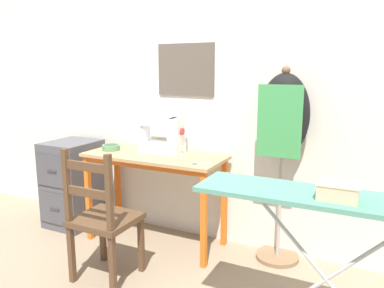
% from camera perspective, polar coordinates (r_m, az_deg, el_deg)
% --- Properties ---
extents(ground_plane, '(14.00, 14.00, 0.00)m').
position_cam_1_polar(ground_plane, '(3.06, -7.93, -16.20)').
color(ground_plane, gray).
extents(wall_back, '(10.00, 0.07, 2.55)m').
position_cam_1_polar(wall_back, '(3.18, -3.04, 8.88)').
color(wall_back, silver).
rests_on(wall_back, ground_plane).
extents(sewing_table, '(1.13, 0.47, 0.74)m').
position_cam_1_polar(sewing_table, '(3.01, -5.86, -3.57)').
color(sewing_table, tan).
rests_on(sewing_table, ground_plane).
extents(sewing_machine, '(0.37, 0.18, 0.31)m').
position_cam_1_polar(sewing_machine, '(3.03, -4.25, 1.23)').
color(sewing_machine, white).
rests_on(sewing_machine, sewing_table).
extents(fabric_bowl, '(0.15, 0.15, 0.05)m').
position_cam_1_polar(fabric_bowl, '(3.20, -12.24, -0.50)').
color(fabric_bowl, '#56895B').
rests_on(fabric_bowl, sewing_table).
extents(scissors, '(0.12, 0.10, 0.01)m').
position_cam_1_polar(scissors, '(2.68, 0.97, -3.01)').
color(scissors, silver).
rests_on(scissors, sewing_table).
extents(thread_spool_near_machine, '(0.03, 0.03, 0.04)m').
position_cam_1_polar(thread_spool_near_machine, '(2.90, -1.54, -1.58)').
color(thread_spool_near_machine, silver).
rests_on(thread_spool_near_machine, sewing_table).
extents(wooden_chair, '(0.40, 0.38, 0.92)m').
position_cam_1_polar(wooden_chair, '(2.61, -13.45, -11.11)').
color(wooden_chair, '#513823').
rests_on(wooden_chair, ground_plane).
extents(filing_cabinet, '(0.40, 0.47, 0.77)m').
position_cam_1_polar(filing_cabinet, '(3.60, -17.66, -5.71)').
color(filing_cabinet, '#4C4C51').
rests_on(filing_cabinet, ground_plane).
extents(dress_form, '(0.36, 0.32, 1.43)m').
position_cam_1_polar(dress_form, '(2.72, 13.75, 2.96)').
color(dress_form, '#846647').
rests_on(dress_form, ground_plane).
extents(ironing_board, '(1.29, 0.33, 0.84)m').
position_cam_1_polar(ironing_board, '(1.89, 20.53, -8.74)').
color(ironing_board, '#518E7A').
rests_on(ironing_board, ground_plane).
extents(storage_box, '(0.18, 0.13, 0.08)m').
position_cam_1_polar(storage_box, '(1.82, 21.36, -6.73)').
color(storage_box, beige).
rests_on(storage_box, ironing_board).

